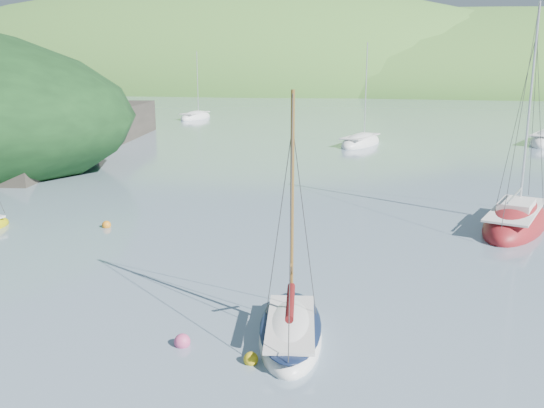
% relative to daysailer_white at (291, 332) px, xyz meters
% --- Properties ---
extents(ground, '(700.00, 700.00, 0.00)m').
position_rel_daysailer_white_xyz_m(ground, '(-0.85, -1.16, -0.20)').
color(ground, gray).
rests_on(ground, ground).
extents(shoreline_hills, '(690.00, 135.00, 56.00)m').
position_rel_daysailer_white_xyz_m(shoreline_hills, '(-10.51, 171.27, -0.20)').
color(shoreline_hills, '#45752C').
rests_on(shoreline_hills, ground).
extents(daysailer_white, '(2.91, 5.58, 8.16)m').
position_rel_daysailer_white_xyz_m(daysailer_white, '(0.00, 0.00, 0.00)').
color(daysailer_white, white).
rests_on(daysailer_white, ground).
extents(sloop_red, '(5.08, 8.69, 12.17)m').
position_rel_daysailer_white_xyz_m(sloop_red, '(8.53, 15.25, 0.03)').
color(sloop_red, maroon).
rests_on(sloop_red, ground).
extents(distant_sloop_a, '(4.68, 8.06, 10.87)m').
position_rel_daysailer_white_xyz_m(distant_sloop_a, '(-2.34, 43.62, -0.01)').
color(distant_sloop_a, white).
rests_on(distant_sloop_a, ground).
extents(distant_sloop_c, '(3.53, 7.46, 10.23)m').
position_rel_daysailer_white_xyz_m(distant_sloop_c, '(-28.02, 64.75, -0.02)').
color(distant_sloop_c, white).
rests_on(distant_sloop_c, ground).
extents(mooring_buoys, '(22.29, 12.34, 0.50)m').
position_rel_daysailer_white_xyz_m(mooring_buoys, '(-2.76, 3.22, -0.08)').
color(mooring_buoys, gold).
rests_on(mooring_buoys, ground).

